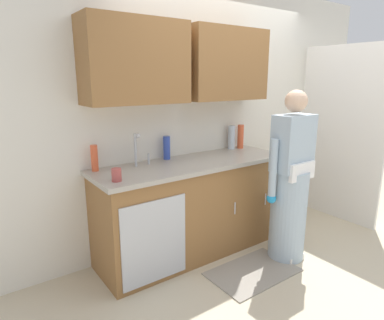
# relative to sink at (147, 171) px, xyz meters

# --- Properties ---
(ground_plane) EXTENTS (9.00, 9.00, 0.00)m
(ground_plane) POSITION_rel_sink_xyz_m (1.03, -0.71, -0.93)
(ground_plane) COLOR beige
(kitchen_wall_with_uppers) EXTENTS (4.80, 0.44, 2.70)m
(kitchen_wall_with_uppers) POSITION_rel_sink_xyz_m (0.89, 0.29, 0.55)
(kitchen_wall_with_uppers) COLOR silver
(kitchen_wall_with_uppers) RESTS_ON ground
(closet_door_panel) EXTENTS (0.04, 1.10, 2.10)m
(closet_door_panel) POSITION_rel_sink_xyz_m (2.48, -0.31, 0.12)
(closet_door_panel) COLOR silver
(closet_door_panel) RESTS_ON ground
(counter_cabinet) EXTENTS (1.90, 0.62, 0.90)m
(counter_cabinet) POSITION_rel_sink_xyz_m (0.48, -0.01, -0.48)
(counter_cabinet) COLOR brown
(counter_cabinet) RESTS_ON ground
(countertop) EXTENTS (1.96, 0.66, 0.04)m
(countertop) POSITION_rel_sink_xyz_m (0.48, -0.01, -0.01)
(countertop) COLOR #A8A093
(countertop) RESTS_ON counter_cabinet
(sink) EXTENTS (0.50, 0.36, 0.35)m
(sink) POSITION_rel_sink_xyz_m (0.00, 0.00, 0.00)
(sink) COLOR #B7BABF
(sink) RESTS_ON counter_cabinet
(person_at_sink) EXTENTS (0.55, 0.34, 1.62)m
(person_at_sink) POSITION_rel_sink_xyz_m (1.16, -0.64, -0.23)
(person_at_sink) COLOR white
(person_at_sink) RESTS_ON ground
(floor_mat) EXTENTS (0.80, 0.50, 0.01)m
(floor_mat) POSITION_rel_sink_xyz_m (0.69, -0.66, -0.92)
(floor_mat) COLOR gray
(floor_mat) RESTS_ON ground
(bottle_dish_liquid) EXTENTS (0.08, 0.08, 0.26)m
(bottle_dish_liquid) POSITION_rel_sink_xyz_m (1.18, 0.21, 0.15)
(bottle_dish_liquid) COLOR silver
(bottle_dish_liquid) RESTS_ON countertop
(bottle_water_tall) EXTENTS (0.06, 0.06, 0.23)m
(bottle_water_tall) POSITION_rel_sink_xyz_m (-0.39, 0.21, 0.13)
(bottle_water_tall) COLOR #E05933
(bottle_water_tall) RESTS_ON countertop
(bottle_water_short) EXTENTS (0.07, 0.07, 0.23)m
(bottle_water_short) POSITION_rel_sink_xyz_m (0.33, 0.22, 0.13)
(bottle_water_short) COLOR #334CB2
(bottle_water_short) RESTS_ON countertop
(bottle_soap) EXTENTS (0.07, 0.07, 0.27)m
(bottle_soap) POSITION_rel_sink_xyz_m (1.29, 0.19, 0.15)
(bottle_soap) COLOR #E05933
(bottle_soap) RESTS_ON countertop
(cup_by_sink) EXTENTS (0.08, 0.08, 0.10)m
(cup_by_sink) POSITION_rel_sink_xyz_m (-0.36, -0.18, 0.07)
(cup_by_sink) COLOR #B24C47
(cup_by_sink) RESTS_ON countertop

